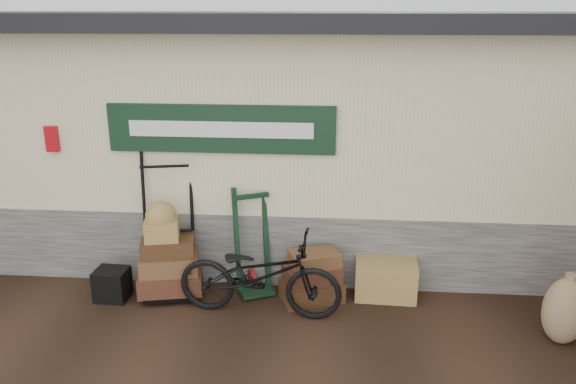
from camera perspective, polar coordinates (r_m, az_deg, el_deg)
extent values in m
plane|color=black|center=(6.20, -5.15, -13.51)|extent=(80.00, 80.00, 0.00)
cube|color=#4C4C47|center=(8.47, -2.11, -1.13)|extent=(14.00, 3.54, 0.90)
cube|color=beige|center=(8.10, -2.23, 8.93)|extent=(14.00, 3.50, 2.10)
cube|color=black|center=(7.85, -2.48, 17.07)|extent=(14.40, 4.10, 0.20)
cube|color=black|center=(6.42, -6.83, 6.38)|extent=(2.60, 0.06, 0.55)
cube|color=white|center=(6.39, -6.89, 6.32)|extent=(2.10, 0.01, 0.18)
cube|color=#B30C17|center=(7.12, -22.82, 5.02)|extent=(0.14, 0.10, 0.30)
cube|color=olive|center=(6.77, 9.88, -8.61)|extent=(0.72, 0.49, 0.46)
cube|color=black|center=(6.94, -17.43, -8.93)|extent=(0.39, 0.34, 0.37)
imported|color=black|center=(6.18, -2.91, -7.96)|extent=(0.79, 1.86, 1.06)
ellipsoid|color=brown|center=(6.38, 26.33, -10.77)|extent=(0.48, 0.41, 0.72)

